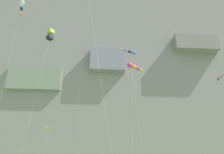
% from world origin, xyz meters
% --- Properties ---
extents(cliff_face, '(180.00, 28.26, 81.28)m').
position_xyz_m(cliff_face, '(-0.00, 69.23, 40.65)').
color(cliff_face, gray).
rests_on(cliff_face, ground).
extents(kite_windsock_mid_right, '(2.48, 6.53, 35.23)m').
position_xyz_m(kite_windsock_mid_right, '(-16.64, 20.36, 34.58)').
color(kite_windsock_mid_right, navy).
rests_on(kite_windsock_mid_right, ground).
extents(kite_windsock_front_field, '(3.87, 8.92, 24.99)m').
position_xyz_m(kite_windsock_front_field, '(3.12, 23.55, 24.14)').
color(kite_windsock_front_field, '#CC3399').
rests_on(kite_windsock_front_field, ground).
extents(kite_delta_near_cliff, '(2.79, 5.72, 15.82)m').
position_xyz_m(kite_delta_near_cliff, '(-12.97, 35.19, 15.02)').
color(kite_delta_near_cliff, '#8CCC33').
rests_on(kite_delta_near_cliff, ground).
extents(kite_diamond_low_center, '(1.35, 4.81, 27.30)m').
position_xyz_m(kite_diamond_low_center, '(-6.69, 33.31, 25.52)').
color(kite_diamond_low_center, green).
rests_on(kite_diamond_low_center, ground).
extents(kite_windsock_low_left, '(4.21, 3.27, 34.61)m').
position_xyz_m(kite_windsock_low_left, '(4.25, 34.44, 34.17)').
color(kite_windsock_low_left, blue).
rests_on(kite_windsock_low_left, ground).
extents(kite_box_mid_center, '(2.65, 3.64, 33.15)m').
position_xyz_m(kite_box_mid_center, '(-12.37, 26.05, 32.05)').
color(kite_box_mid_center, '#8CCC33').
rests_on(kite_box_mid_center, ground).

